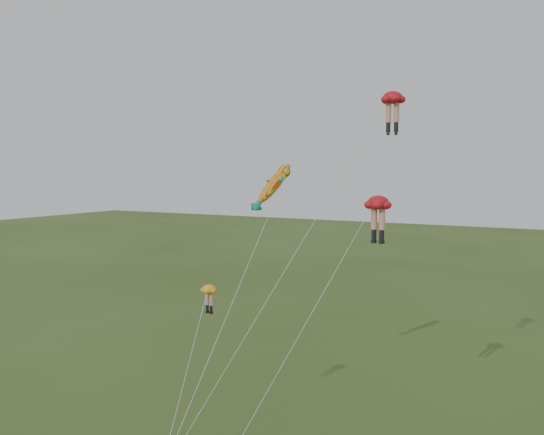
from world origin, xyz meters
The scene contains 4 objects.
legs_kite_red_high centered at (6.83, 9.05, 19.78)m, with size 9.72×11.56×20.67m.
legs_kite_red_mid centered at (6.60, 7.84, 13.98)m, with size 6.38×9.94×14.75m.
legs_kite_yellow centered at (-2.53, 4.28, 8.65)m, with size 1.79×6.93×9.38m.
fish_kite centered at (-1.11, 9.80, 15.18)m, with size 2.39×14.49×16.82m.
Camera 1 is at (18.11, -24.60, 16.27)m, focal length 40.00 mm.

